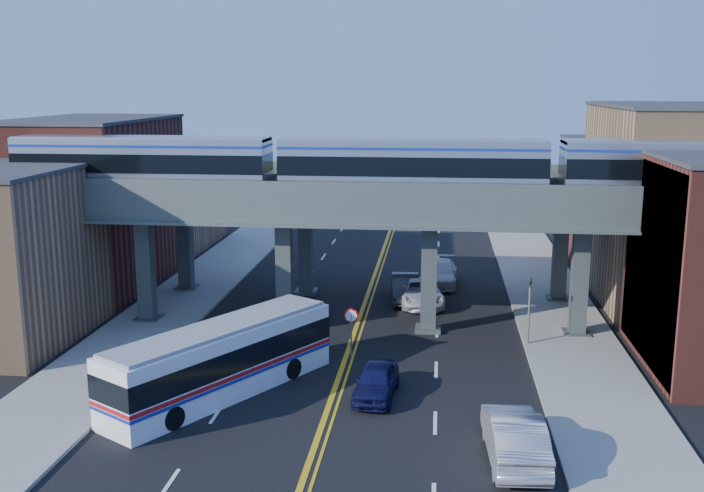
{
  "coord_description": "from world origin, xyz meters",
  "views": [
    {
      "loc": [
        4.44,
        -33.62,
        13.42
      ],
      "look_at": [
        -0.18,
        7.65,
        4.77
      ],
      "focal_mm": 40.0,
      "sensor_mm": 36.0,
      "label": 1
    }
  ],
  "objects_px": {
    "transit_bus": "(222,361)",
    "car_lane_a": "(376,381)",
    "car_lane_c": "(420,292)",
    "car_lane_b": "(405,288)",
    "traffic_signal": "(529,303)",
    "transit_train": "(412,166)",
    "stop_sign": "(351,325)",
    "car_parked_curb": "(515,436)",
    "car_lane_d": "(440,273)"
  },
  "relations": [
    {
      "from": "car_lane_c",
      "to": "car_lane_d",
      "type": "bearing_deg",
      "value": 68.65
    },
    {
      "from": "transit_bus",
      "to": "car_lane_c",
      "type": "bearing_deg",
      "value": 3.33
    },
    {
      "from": "car_lane_b",
      "to": "car_lane_c",
      "type": "relative_size",
      "value": 0.89
    },
    {
      "from": "transit_train",
      "to": "car_lane_a",
      "type": "bearing_deg",
      "value": -96.36
    },
    {
      "from": "car_parked_curb",
      "to": "transit_train",
      "type": "bearing_deg",
      "value": -76.66
    },
    {
      "from": "traffic_signal",
      "to": "car_lane_c",
      "type": "xyz_separation_m",
      "value": [
        -5.77,
        7.31,
        -1.54
      ]
    },
    {
      "from": "stop_sign",
      "to": "car_lane_c",
      "type": "bearing_deg",
      "value": 73.12
    },
    {
      "from": "transit_bus",
      "to": "car_lane_a",
      "type": "distance_m",
      "value": 6.8
    },
    {
      "from": "transit_bus",
      "to": "transit_train",
      "type": "bearing_deg",
      "value": -6.34
    },
    {
      "from": "car_lane_d",
      "to": "car_lane_a",
      "type": "bearing_deg",
      "value": -95.96
    },
    {
      "from": "transit_bus",
      "to": "car_lane_a",
      "type": "bearing_deg",
      "value": -54.94
    },
    {
      "from": "transit_train",
      "to": "car_lane_d",
      "type": "relative_size",
      "value": 8.05
    },
    {
      "from": "car_lane_c",
      "to": "car_lane_b",
      "type": "bearing_deg",
      "value": 132.07
    },
    {
      "from": "car_parked_curb",
      "to": "car_lane_c",
      "type": "bearing_deg",
      "value": -82.06
    },
    {
      "from": "transit_bus",
      "to": "car_parked_curb",
      "type": "distance_m",
      "value": 13.11
    },
    {
      "from": "car_lane_b",
      "to": "car_lane_c",
      "type": "height_order",
      "value": "car_lane_b"
    },
    {
      "from": "transit_train",
      "to": "stop_sign",
      "type": "relative_size",
      "value": 16.59
    },
    {
      "from": "traffic_signal",
      "to": "car_lane_a",
      "type": "bearing_deg",
      "value": -133.8
    },
    {
      "from": "transit_bus",
      "to": "car_lane_b",
      "type": "distance_m",
      "value": 17.69
    },
    {
      "from": "car_lane_d",
      "to": "car_parked_curb",
      "type": "height_order",
      "value": "car_parked_curb"
    },
    {
      "from": "transit_train",
      "to": "car_lane_d",
      "type": "distance_m",
      "value": 13.44
    },
    {
      "from": "traffic_signal",
      "to": "car_lane_b",
      "type": "relative_size",
      "value": 0.84
    },
    {
      "from": "traffic_signal",
      "to": "car_parked_curb",
      "type": "height_order",
      "value": "traffic_signal"
    },
    {
      "from": "transit_bus",
      "to": "car_lane_a",
      "type": "height_order",
      "value": "transit_bus"
    },
    {
      "from": "car_lane_a",
      "to": "car_lane_c",
      "type": "height_order",
      "value": "car_lane_c"
    },
    {
      "from": "car_lane_d",
      "to": "car_lane_c",
      "type": "bearing_deg",
      "value": -101.62
    },
    {
      "from": "stop_sign",
      "to": "traffic_signal",
      "type": "bearing_deg",
      "value": 18.63
    },
    {
      "from": "car_lane_b",
      "to": "car_parked_curb",
      "type": "bearing_deg",
      "value": -81.72
    },
    {
      "from": "car_lane_d",
      "to": "transit_train",
      "type": "bearing_deg",
      "value": -97.26
    },
    {
      "from": "traffic_signal",
      "to": "car_lane_d",
      "type": "xyz_separation_m",
      "value": [
        -4.55,
        12.41,
        -1.51
      ]
    },
    {
      "from": "stop_sign",
      "to": "car_lane_c",
      "type": "xyz_separation_m",
      "value": [
        3.13,
        10.31,
        -1.0
      ]
    },
    {
      "from": "transit_train",
      "to": "car_parked_curb",
      "type": "relative_size",
      "value": 7.98
    },
    {
      "from": "stop_sign",
      "to": "transit_bus",
      "type": "height_order",
      "value": "transit_bus"
    },
    {
      "from": "transit_train",
      "to": "car_lane_a",
      "type": "distance_m",
      "value": 12.8
    },
    {
      "from": "stop_sign",
      "to": "car_parked_curb",
      "type": "bearing_deg",
      "value": -54.24
    },
    {
      "from": "car_lane_b",
      "to": "car_lane_c",
      "type": "bearing_deg",
      "value": -44.88
    },
    {
      "from": "car_parked_curb",
      "to": "stop_sign",
      "type": "bearing_deg",
      "value": -57.37
    },
    {
      "from": "traffic_signal",
      "to": "car_lane_a",
      "type": "relative_size",
      "value": 0.97
    },
    {
      "from": "transit_train",
      "to": "stop_sign",
      "type": "distance_m",
      "value": 9.3
    },
    {
      "from": "car_lane_a",
      "to": "car_lane_d",
      "type": "xyz_separation_m",
      "value": [
        2.73,
        20.01,
        0.07
      ]
    },
    {
      "from": "stop_sign",
      "to": "transit_bus",
      "type": "distance_m",
      "value": 7.16
    },
    {
      "from": "car_lane_b",
      "to": "car_lane_d",
      "type": "relative_size",
      "value": 0.9
    },
    {
      "from": "transit_bus",
      "to": "car_lane_d",
      "type": "bearing_deg",
      "value": 6.77
    },
    {
      "from": "transit_bus",
      "to": "car_parked_curb",
      "type": "height_order",
      "value": "transit_bus"
    },
    {
      "from": "transit_train",
      "to": "car_lane_b",
      "type": "distance_m",
      "value": 10.33
    },
    {
      "from": "traffic_signal",
      "to": "car_parked_curb",
      "type": "xyz_separation_m",
      "value": [
        -1.84,
        -12.8,
        -1.4
      ]
    },
    {
      "from": "stop_sign",
      "to": "car_lane_a",
      "type": "xyz_separation_m",
      "value": [
        1.62,
        -4.6,
        -1.04
      ]
    },
    {
      "from": "car_lane_d",
      "to": "car_lane_b",
      "type": "bearing_deg",
      "value": -114.91
    },
    {
      "from": "car_lane_a",
      "to": "car_lane_c",
      "type": "distance_m",
      "value": 14.98
    },
    {
      "from": "transit_train",
      "to": "car_lane_b",
      "type": "relative_size",
      "value": 8.93
    }
  ]
}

